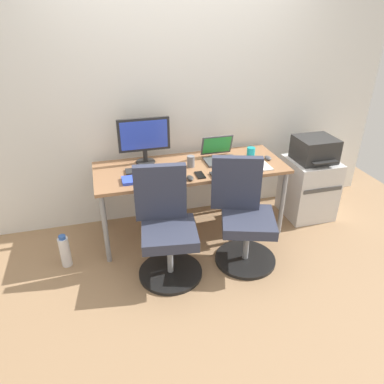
{
  "coord_description": "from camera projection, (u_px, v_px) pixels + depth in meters",
  "views": [
    {
      "loc": [
        -0.8,
        -2.97,
        2.08
      ],
      "look_at": [
        0.0,
        -0.05,
        0.46
      ],
      "focal_mm": 33.81,
      "sensor_mm": 36.0,
      "label": 1
    }
  ],
  "objects": [
    {
      "name": "ground_plane",
      "position": [
        191.0,
        229.0,
        3.69
      ],
      "size": [
        5.28,
        5.28,
        0.0
      ],
      "primitive_type": "plane",
      "color": "#9E7A56"
    },
    {
      "name": "back_wall",
      "position": [
        179.0,
        92.0,
        3.44
      ],
      "size": [
        4.4,
        0.04,
        2.6
      ],
      "primitive_type": "cube",
      "color": "white",
      "rests_on": "ground"
    },
    {
      "name": "desk",
      "position": [
        191.0,
        172.0,
        3.39
      ],
      "size": [
        1.77,
        0.68,
        0.7
      ],
      "color": "#996B47",
      "rests_on": "ground"
    },
    {
      "name": "office_chair_left",
      "position": [
        167.0,
        229.0,
        2.95
      ],
      "size": [
        0.54,
        0.54,
        0.94
      ],
      "color": "black",
      "rests_on": "ground"
    },
    {
      "name": "office_chair_right",
      "position": [
        243.0,
        217.0,
        3.1
      ],
      "size": [
        0.56,
        0.56,
        0.94
      ],
      "color": "black",
      "rests_on": "ground"
    },
    {
      "name": "side_cabinet",
      "position": [
        308.0,
        188.0,
        3.82
      ],
      "size": [
        0.47,
        0.49,
        0.63
      ],
      "color": "silver",
      "rests_on": "ground"
    },
    {
      "name": "printer",
      "position": [
        315.0,
        149.0,
        3.62
      ],
      "size": [
        0.38,
        0.4,
        0.24
      ],
      "color": "#2D2D2D",
      "rests_on": "side_cabinet"
    },
    {
      "name": "water_bottle_on_floor",
      "position": [
        65.0,
        251.0,
        3.13
      ],
      "size": [
        0.09,
        0.09,
        0.31
      ],
      "color": "white",
      "rests_on": "ground"
    },
    {
      "name": "desktop_monitor",
      "position": [
        144.0,
        137.0,
        3.32
      ],
      "size": [
        0.48,
        0.18,
        0.43
      ],
      "color": "#262626",
      "rests_on": "desk"
    },
    {
      "name": "open_laptop",
      "position": [
        219.0,
        154.0,
        3.48
      ],
      "size": [
        0.31,
        0.29,
        0.22
      ],
      "color": "#4C4C51",
      "rests_on": "desk"
    },
    {
      "name": "keyboard_by_monitor",
      "position": [
        145.0,
        170.0,
        3.27
      ],
      "size": [
        0.34,
        0.12,
        0.02
      ],
      "primitive_type": "cube",
      "color": "#2D2D2D",
      "rests_on": "desk"
    },
    {
      "name": "keyboard_by_laptop",
      "position": [
        230.0,
        173.0,
        3.2
      ],
      "size": [
        0.34,
        0.12,
        0.02
      ],
      "primitive_type": "cube",
      "color": "#2D2D2D",
      "rests_on": "desk"
    },
    {
      "name": "mouse_by_monitor",
      "position": [
        190.0,
        178.0,
        3.1
      ],
      "size": [
        0.06,
        0.1,
        0.03
      ],
      "primitive_type": "ellipsoid",
      "color": "#2D2D2D",
      "rests_on": "desk"
    },
    {
      "name": "mouse_by_laptop",
      "position": [
        268.0,
        158.0,
        3.5
      ],
      "size": [
        0.06,
        0.1,
        0.03
      ],
      "primitive_type": "ellipsoid",
      "color": "#515156",
      "rests_on": "desk"
    },
    {
      "name": "coffee_mug",
      "position": [
        251.0,
        152.0,
        3.55
      ],
      "size": [
        0.08,
        0.08,
        0.09
      ],
      "primitive_type": "cylinder",
      "color": "teal",
      "rests_on": "desk"
    },
    {
      "name": "pen_cup",
      "position": [
        191.0,
        161.0,
        3.33
      ],
      "size": [
        0.07,
        0.07,
        0.1
      ],
      "primitive_type": "cylinder",
      "color": "slate",
      "rests_on": "desk"
    },
    {
      "name": "phone_near_laptop",
      "position": [
        200.0,
        175.0,
        3.18
      ],
      "size": [
        0.07,
        0.14,
        0.01
      ],
      "primitive_type": "cube",
      "color": "black",
      "rests_on": "desk"
    },
    {
      "name": "notebook",
      "position": [
        134.0,
        180.0,
        3.08
      ],
      "size": [
        0.21,
        0.15,
        0.03
      ],
      "primitive_type": "cube",
      "color": "blue",
      "rests_on": "desk"
    },
    {
      "name": "paper_pile",
      "position": [
        256.0,
        165.0,
        3.38
      ],
      "size": [
        0.21,
        0.3,
        0.01
      ],
      "primitive_type": "cube",
      "color": "white",
      "rests_on": "desk"
    }
  ]
}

